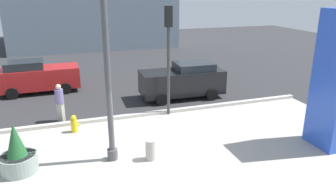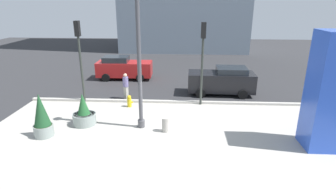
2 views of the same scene
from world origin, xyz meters
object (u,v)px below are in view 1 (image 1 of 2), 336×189
(car_curb_west, at_px, (37,76))
(pedestrian_crossing, at_px, (60,101))
(traffic_light_corner, at_px, (168,44))
(car_passing_lane, at_px, (183,80))
(concrete_bollard, at_px, (151,150))
(lamp_post, at_px, (107,56))
(potted_plant_curbside, at_px, (18,155))
(fire_hydrant, at_px, (74,124))

(car_curb_west, height_order, pedestrian_crossing, car_curb_west)
(car_curb_west, bearing_deg, pedestrian_crossing, -76.39)
(traffic_light_corner, height_order, car_passing_lane, traffic_light_corner)
(concrete_bollard, relative_size, traffic_light_corner, 0.15)
(lamp_post, distance_m, traffic_light_corner, 4.72)
(potted_plant_curbside, height_order, pedestrian_crossing, pedestrian_crossing)
(lamp_post, relative_size, car_passing_lane, 1.67)
(potted_plant_curbside, height_order, car_curb_west, car_curb_west)
(potted_plant_curbside, xyz_separation_m, fire_hydrant, (1.87, 2.59, -0.22))
(potted_plant_curbside, height_order, fire_hydrant, potted_plant_curbside)
(fire_hydrant, height_order, concrete_bollard, same)
(fire_hydrant, distance_m, traffic_light_corner, 5.31)
(fire_hydrant, xyz_separation_m, concrete_bollard, (2.41, -3.19, 0.01))
(lamp_post, height_order, car_passing_lane, lamp_post)
(fire_hydrant, distance_m, concrete_bollard, 3.99)
(traffic_light_corner, bearing_deg, concrete_bollard, -116.75)
(lamp_post, bearing_deg, concrete_bollard, -18.62)
(concrete_bollard, bearing_deg, potted_plant_curbside, 172.08)
(concrete_bollard, xyz_separation_m, traffic_light_corner, (1.95, 3.86, 2.96))
(lamp_post, xyz_separation_m, car_curb_west, (-2.81, 9.03, -2.74))
(pedestrian_crossing, bearing_deg, car_passing_lane, 12.14)
(fire_hydrant, bearing_deg, pedestrian_crossing, 109.12)
(concrete_bollard, height_order, car_passing_lane, car_passing_lane)
(potted_plant_curbside, distance_m, traffic_light_corner, 7.55)
(car_curb_west, bearing_deg, car_passing_lane, -24.78)
(traffic_light_corner, relative_size, car_passing_lane, 1.11)
(car_passing_lane, bearing_deg, traffic_light_corner, -126.26)
(potted_plant_curbside, relative_size, pedestrian_crossing, 0.98)
(pedestrian_crossing, bearing_deg, traffic_light_corner, -8.56)
(potted_plant_curbside, distance_m, car_passing_lane, 9.45)
(potted_plant_curbside, height_order, traffic_light_corner, traffic_light_corner)
(concrete_bollard, bearing_deg, traffic_light_corner, 63.25)
(traffic_light_corner, bearing_deg, car_curb_west, 137.11)
(fire_hydrant, relative_size, pedestrian_crossing, 0.43)
(car_passing_lane, bearing_deg, potted_plant_curbside, -145.33)
(car_curb_west, relative_size, pedestrian_crossing, 2.59)
(potted_plant_curbside, relative_size, fire_hydrant, 2.27)
(lamp_post, height_order, concrete_bollard, lamp_post)
(lamp_post, relative_size, fire_hydrant, 10.04)
(concrete_bollard, height_order, traffic_light_corner, traffic_light_corner)
(potted_plant_curbside, distance_m, pedestrian_crossing, 4.25)
(car_passing_lane, xyz_separation_m, pedestrian_crossing, (-6.38, -1.37, -0.00))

